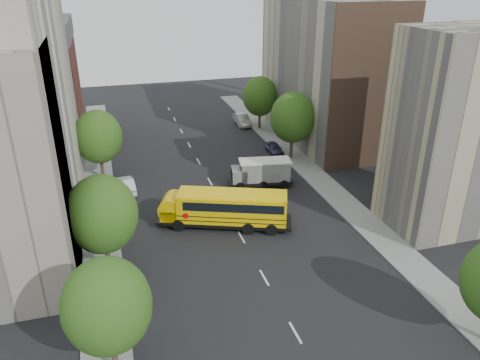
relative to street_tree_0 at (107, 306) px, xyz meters
name	(u,v)px	position (x,y,z in m)	size (l,w,h in m)	color
ground	(235,226)	(11.00, 14.00, -4.64)	(120.00, 120.00, 0.00)	black
sidewalk_left	(101,217)	(-0.50, 19.00, -4.58)	(3.00, 80.00, 0.12)	slate
sidewalk_right	(327,187)	(22.50, 19.00, -4.58)	(3.00, 80.00, 0.12)	slate
lane_markings	(210,181)	(11.00, 24.00, -4.64)	(0.15, 64.00, 0.01)	silver
building_left_cream	(3,116)	(-7.00, 20.00, 5.36)	(10.00, 26.00, 20.00)	beige
building_left_redbrick	(37,95)	(-7.00, 42.00, 1.86)	(10.00, 15.00, 13.00)	maroon
building_right_near	(457,133)	(29.00, 9.50, 3.86)	(10.00, 7.00, 17.00)	tan
building_right_far	(327,71)	(29.00, 34.00, 4.36)	(10.00, 22.00, 18.00)	#B9A68F
building_right_sidewall	(372,90)	(29.00, 23.00, 4.36)	(10.10, 0.30, 18.00)	brown
street_tree_0	(107,306)	(0.00, 0.00, 0.00)	(4.80, 4.80, 7.41)	#38281C
street_tree_1	(102,214)	(0.00, 10.00, 0.31)	(5.12, 5.12, 7.90)	#38281C
street_tree_2	(98,137)	(0.00, 28.00, 0.19)	(4.99, 4.99, 7.71)	#38281C
street_tree_4	(293,118)	(22.00, 28.00, 0.43)	(5.25, 5.25, 8.10)	#38281C
street_tree_5	(260,96)	(22.00, 40.00, 0.06)	(4.86, 4.86, 7.51)	#38281C
school_bus	(223,207)	(10.03, 14.37, -2.78)	(11.96, 6.81, 3.34)	black
safari_truck	(261,172)	(15.94, 21.53, -3.14)	(6.93, 3.47, 2.84)	black
parked_car_0	(131,287)	(1.40, 6.60, -3.86)	(1.84, 4.57, 1.56)	#B0B0B7
parked_car_1	(126,185)	(2.20, 23.97, -3.91)	(1.55, 4.44, 1.46)	silver
parked_car_4	(274,148)	(20.60, 29.96, -3.98)	(1.56, 3.89, 1.32)	#342F53
parked_car_5	(242,120)	(20.11, 42.35, -3.85)	(1.67, 4.79, 1.58)	#A1A29D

